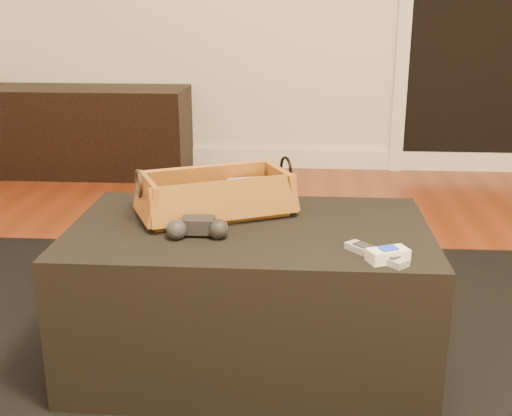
# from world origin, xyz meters

# --- Properties ---
(baseboard) EXTENTS (5.00, 0.04, 0.12)m
(baseboard) POSITION_xyz_m (0.00, 2.73, 0.06)
(baseboard) COLOR white
(baseboard) RESTS_ON floor
(doorway_opening) EXTENTS (0.82, 0.02, 2.00)m
(doorway_opening) POSITION_xyz_m (1.30, 2.73, 1.02)
(doorway_opening) COLOR black
(doorway_opening) RESTS_ON floor
(door_jamb_left) EXTENTS (0.08, 0.05, 2.05)m
(door_jamb_left) POSITION_xyz_m (0.85, 2.72, 1.02)
(door_jamb_left) COLOR white
(door_jamb_left) RESTS_ON floor
(media_cabinet) EXTENTS (1.36, 0.45, 0.53)m
(media_cabinet) POSITION_xyz_m (-1.13, 2.51, 0.27)
(media_cabinet) COLOR black
(media_cabinet) RESTS_ON floor
(area_rug) EXTENTS (2.60, 2.00, 0.01)m
(area_rug) POSITION_xyz_m (0.11, 0.31, 0.01)
(area_rug) COLOR black
(area_rug) RESTS_ON floor
(ottoman) EXTENTS (1.00, 0.60, 0.42)m
(ottoman) POSITION_xyz_m (0.11, 0.36, 0.22)
(ottoman) COLOR black
(ottoman) RESTS_ON area_rug
(tv_remote) EXTENTS (0.23, 0.17, 0.02)m
(tv_remote) POSITION_xyz_m (-0.01, 0.43, 0.46)
(tv_remote) COLOR black
(tv_remote) RESTS_ON wicker_basket
(cloth_bundle) EXTENTS (0.14, 0.11, 0.07)m
(cloth_bundle) POSITION_xyz_m (0.09, 0.53, 0.48)
(cloth_bundle) COLOR tan
(cloth_bundle) RESTS_ON wicker_basket
(wicker_basket) EXTENTS (0.50, 0.39, 0.16)m
(wicker_basket) POSITION_xyz_m (-0.00, 0.45, 0.48)
(wicker_basket) COLOR brown
(wicker_basket) RESTS_ON ottoman
(game_controller) EXTENTS (0.17, 0.10, 0.05)m
(game_controller) POSITION_xyz_m (-0.02, 0.26, 0.46)
(game_controller) COLOR black
(game_controller) RESTS_ON ottoman
(silver_remote) EXTENTS (0.15, 0.16, 0.02)m
(silver_remote) POSITION_xyz_m (0.43, 0.15, 0.44)
(silver_remote) COLOR #A7A9AF
(silver_remote) RESTS_ON ottoman
(cream_gadget) EXTENTS (0.11, 0.08, 0.04)m
(cream_gadget) POSITION_xyz_m (0.46, 0.13, 0.45)
(cream_gadget) COLOR white
(cream_gadget) RESTS_ON ottoman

